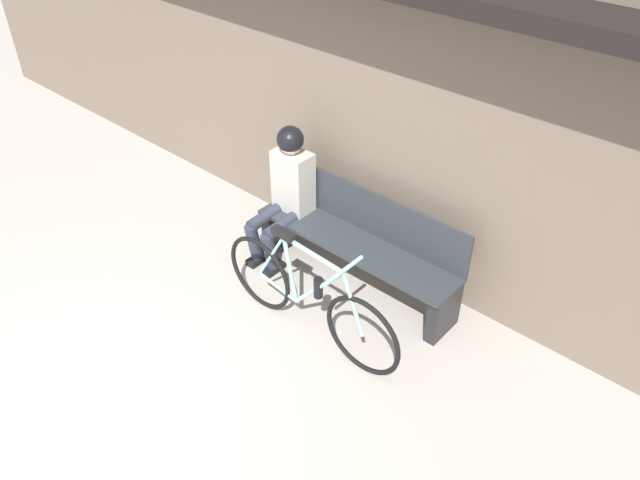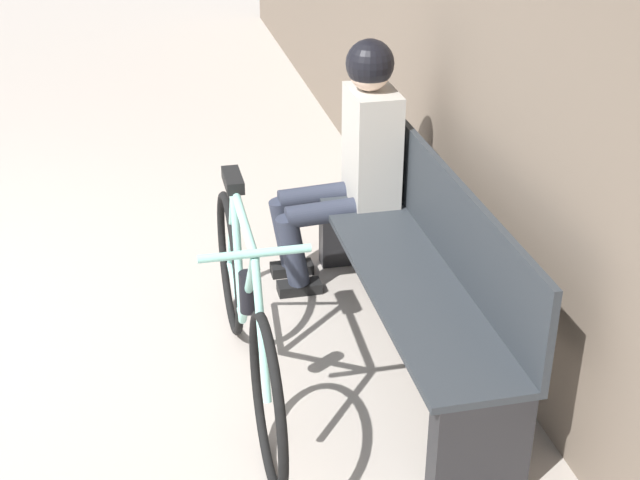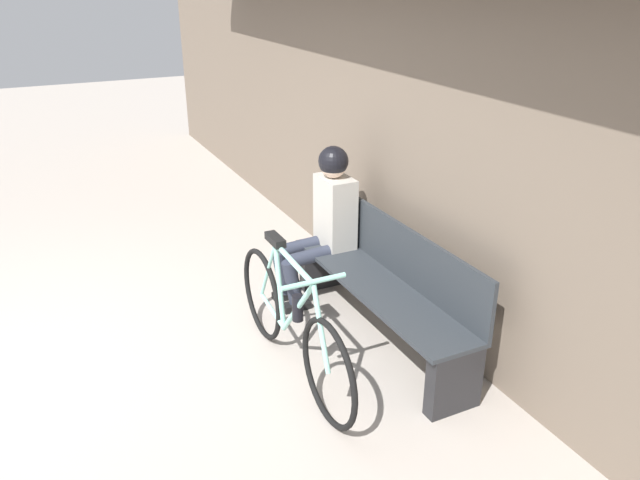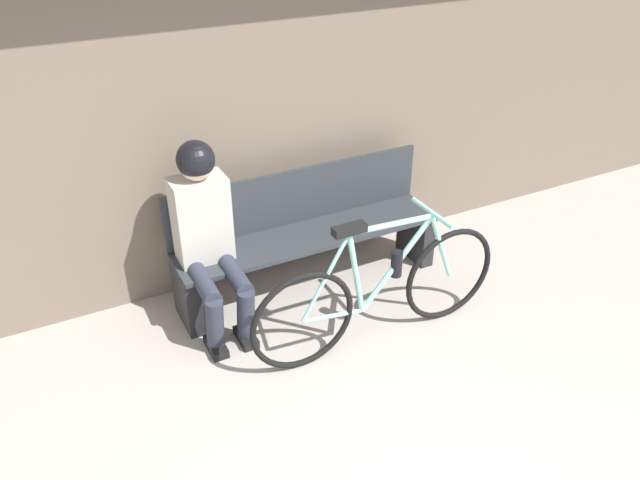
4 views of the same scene
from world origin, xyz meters
The scene contains 3 objects.
park_bench_near centered at (0.53, 2.22, 0.41)m, with size 1.89×0.42×0.84m.
bicycle centered at (0.65, 1.44, 0.37)m, with size 1.72×0.40×0.90m.
person_seated centered at (-0.21, 2.11, 0.71)m, with size 0.34×0.61×1.25m.
Camera 2 is at (3.71, 1.07, 2.30)m, focal length 50.00 mm.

